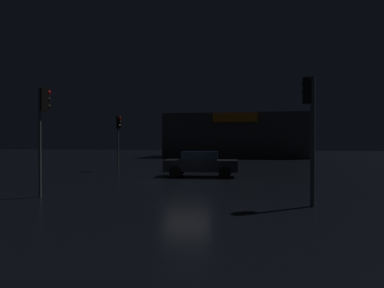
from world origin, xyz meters
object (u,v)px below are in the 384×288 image
at_px(car_near, 201,164).
at_px(store_building, 236,136).
at_px(traffic_signal_main, 119,128).
at_px(traffic_signal_opposite, 43,113).
at_px(traffic_signal_cross_left, 310,116).

bearing_deg(car_near, store_building, 86.57).
relative_size(store_building, traffic_signal_main, 4.59).
bearing_deg(traffic_signal_main, traffic_signal_opposite, -82.64).
height_order(traffic_signal_opposite, traffic_signal_cross_left, traffic_signal_cross_left).
xyz_separation_m(store_building, car_near, (-1.50, -25.11, -2.09)).
bearing_deg(traffic_signal_cross_left, car_near, 120.43).
height_order(store_building, traffic_signal_opposite, store_building).
bearing_deg(traffic_signal_cross_left, traffic_signal_main, 134.86).
xyz_separation_m(store_building, traffic_signal_opposite, (-6.65, -32.98, 0.38)).
bearing_deg(store_building, traffic_signal_main, -110.35).
bearing_deg(store_building, traffic_signal_opposite, -101.40).
relative_size(traffic_signal_main, car_near, 0.91).
xyz_separation_m(traffic_signal_main, car_near, (6.59, -3.30, -2.33)).
bearing_deg(traffic_signal_opposite, traffic_signal_cross_left, -1.40).
distance_m(store_building, car_near, 25.24).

